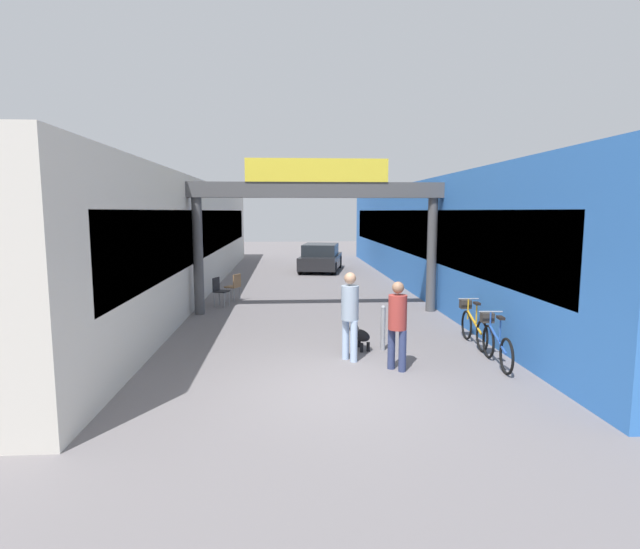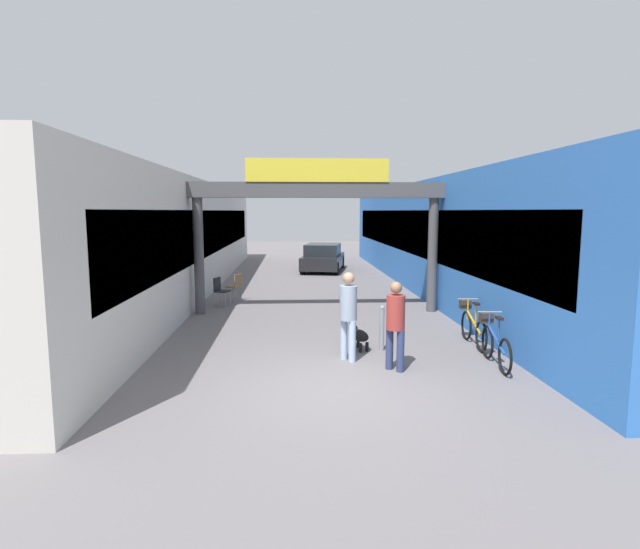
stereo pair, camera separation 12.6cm
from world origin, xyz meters
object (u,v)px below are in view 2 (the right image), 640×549
Objects in this scene: pedestrian_companion at (395,320)px; cafe_chair_black_nearer at (220,289)px; pedestrian_with_dog at (348,310)px; dog_on_leash at (358,335)px; bicycle_orange_second at (472,325)px; bicycle_blue_nearest at (494,342)px; cafe_chair_wood_farther at (236,285)px; bollard_post_metal at (382,328)px; parked_car_black at (323,258)px.

pedestrian_companion is 1.86× the size of cafe_chair_black_nearer.
pedestrian_with_dog reaches higher than cafe_chair_black_nearer.
dog_on_leash is 2.57m from bicycle_orange_second.
pedestrian_with_dog reaches higher than pedestrian_companion.
pedestrian_with_dog is 2.85m from bicycle_blue_nearest.
bicycle_orange_second is 1.90× the size of cafe_chair_wood_farther.
dog_on_leash is 0.53m from bollard_post_metal.
bicycle_blue_nearest is at bearing -45.80° from cafe_chair_black_nearer.
bollard_post_metal is (-0.00, 1.34, -0.45)m from pedestrian_companion.
pedestrian_companion is at bearing -172.69° from bicycle_blue_nearest.
bicycle_blue_nearest is (2.76, -0.41, -0.57)m from pedestrian_with_dog.
pedestrian_with_dog reaches higher than parked_car_black.
bicycle_orange_second is at bearing 86.20° from bicycle_blue_nearest.
bicycle_blue_nearest is 9.12m from cafe_chair_wood_farther.
bicycle_blue_nearest is 1.75× the size of bollard_post_metal.
pedestrian_companion reaches higher than cafe_chair_black_nearer.
cafe_chair_black_nearer is at bearing -113.84° from cafe_chair_wood_farther.
cafe_chair_black_nearer is at bearing -112.62° from parked_car_black.
pedestrian_companion is at bearing -39.63° from pedestrian_with_dog.
cafe_chair_wood_farther is (-5.70, 7.11, 0.10)m from bicycle_blue_nearest.
pedestrian_companion reaches higher than bicycle_blue_nearest.
pedestrian_with_dog is at bearing 171.65° from bicycle_blue_nearest.
pedestrian_companion is 0.98× the size of bicycle_orange_second.
pedestrian_companion is 1.42m from bollard_post_metal.
bicycle_orange_second is (2.06, 1.70, -0.51)m from pedestrian_companion.
bicycle_blue_nearest reaches higher than bollard_post_metal.
pedestrian_companion is at bearing -88.59° from parked_car_black.
pedestrian_with_dog is at bearing -159.98° from bicycle_orange_second.
bicycle_orange_second is 8.11m from cafe_chair_wood_farther.
cafe_chair_black_nearer is (-4.12, 6.51, -0.40)m from pedestrian_companion.
cafe_chair_black_nearer is 9.71m from parked_car_black.
dog_on_leash is at bearing 154.03° from bicycle_blue_nearest.
bicycle_orange_second is 7.83m from cafe_chair_black_nearer.
pedestrian_companion is 2.05m from bicycle_blue_nearest.
dog_on_leash is 0.17× the size of parked_car_black.
bicycle_blue_nearest is 1.45m from bicycle_orange_second.
pedestrian_companion is 7.71m from cafe_chair_black_nearer.
cafe_chair_black_nearer is at bearing 122.31° from pedestrian_companion.
cafe_chair_black_nearer is 0.94m from cafe_chair_wood_farther.
pedestrian_with_dog reaches higher than bollard_post_metal.
cafe_chair_black_nearer is at bearing 119.58° from pedestrian_with_dog.
bicycle_blue_nearest is (1.97, 0.25, -0.51)m from pedestrian_companion.
bollard_post_metal is at bearing -170.19° from bicycle_orange_second.
pedestrian_companion reaches higher than bollard_post_metal.
pedestrian_with_dog is 14.82m from parked_car_black.
cafe_chair_wood_farther is at bearing 113.68° from pedestrian_with_dog.
pedestrian_companion is 15.48m from parked_car_black.
bollard_post_metal is at bearing -88.47° from parked_car_black.
pedestrian_with_dog is at bearing -66.32° from cafe_chair_wood_farther.
pedestrian_companion is 8.27m from cafe_chair_wood_farther.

